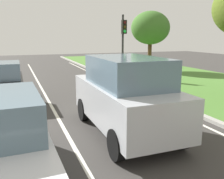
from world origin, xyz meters
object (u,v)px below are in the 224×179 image
object	(u,v)px
car_hatchback_far	(3,83)
traffic_light_near_right	(123,37)
tree_roadside_far	(150,28)
car_suv_ahead	(125,95)

from	to	relation	value
car_hatchback_far	traffic_light_near_right	world-z (taller)	traffic_light_near_right
traffic_light_near_right	tree_roadside_far	world-z (taller)	tree_roadside_far
car_suv_ahead	car_hatchback_far	bearing A→B (deg)	124.63
tree_roadside_far	traffic_light_near_right	bearing A→B (deg)	-143.84
car_hatchback_far	car_suv_ahead	bearing A→B (deg)	-55.12
car_hatchback_far	traffic_light_near_right	size ratio (longest dim) A/B	0.87
car_suv_ahead	car_hatchback_far	distance (m)	6.21
traffic_light_near_right	tree_roadside_far	size ratio (longest dim) A/B	0.88
car_hatchback_far	tree_roadside_far	world-z (taller)	tree_roadside_far
car_suv_ahead	tree_roadside_far	distance (m)	14.21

